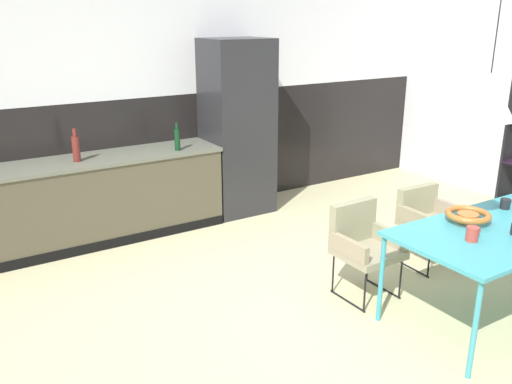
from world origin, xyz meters
The scene contains 14 objects.
ground_plane centered at (0.00, 0.00, 0.00)m, with size 9.66×9.66×0.00m, color #C0B88A.
back_wall_splashback_dark centered at (0.00, 2.88, 0.70)m, with size 7.43×0.12×1.39m, color black.
back_wall_panel_upper centered at (0.00, 2.88, 2.09)m, with size 7.43×0.12×1.39m, color silver.
kitchen_counter centered at (-1.71, 2.52, 0.44)m, with size 3.74×0.63×0.88m.
refrigerator_column centered at (0.53, 2.52, 1.00)m, with size 0.73×0.60×2.01m, color #232326.
dining_table centered at (0.98, -0.61, 0.70)m, with size 1.66×0.90×0.74m.
armchair_corner_seat centered at (1.29, 0.33, 0.48)m, with size 0.51×0.49×0.73m.
armchair_near_window centered at (0.37, 0.21, 0.49)m, with size 0.50×0.48×0.78m.
fruit_bowl centered at (0.87, -0.40, 0.79)m, with size 0.34×0.34×0.08m.
mug_glass_clear centered at (1.39, -0.37, 0.78)m, with size 0.12×0.08×0.08m.
mug_short_terracotta centered at (0.59, -0.65, 0.79)m, with size 0.13×0.09×0.10m.
bottle_wine_green centered at (-1.32, 2.47, 1.02)m, with size 0.07×0.07×0.33m.
bottle_spice_small centered at (-0.30, 2.36, 1.01)m, with size 0.06×0.06×0.29m.
pendant_lamp_over_table_near centered at (0.65, -0.58, 1.74)m, with size 0.37×0.37×1.16m.
Camera 1 is at (-2.55, -2.79, 2.25)m, focal length 37.77 mm.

